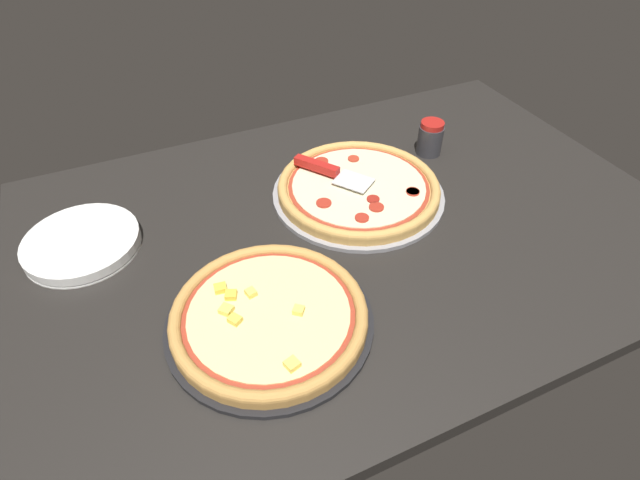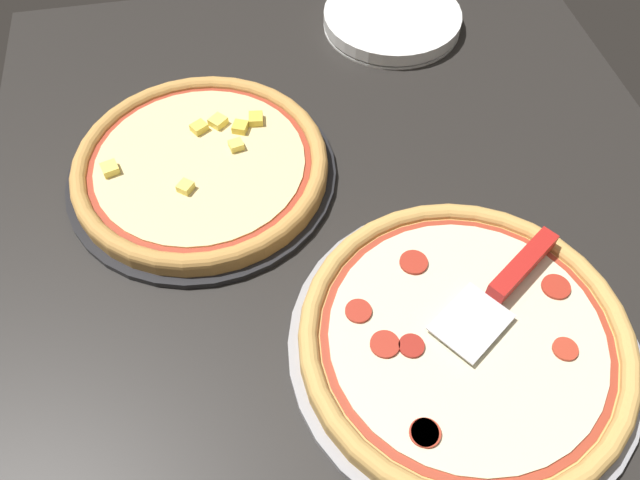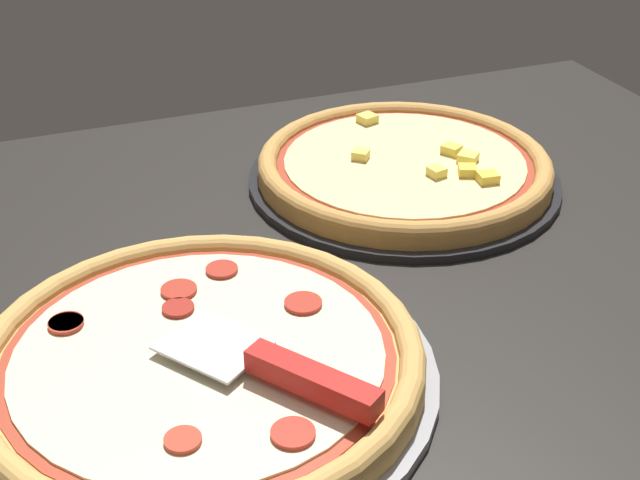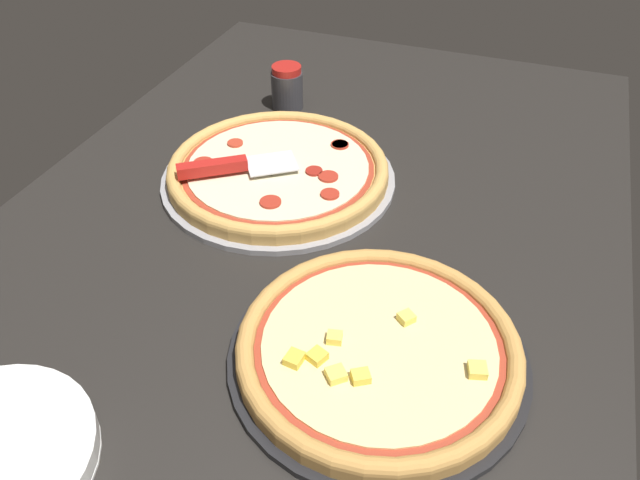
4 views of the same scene
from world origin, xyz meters
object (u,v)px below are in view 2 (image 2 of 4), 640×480
serving_spatula (513,276)px  plate_stack (392,19)px  pizza_front (466,338)px  pizza_back (201,165)px

serving_spatula → plate_stack: 55.74cm
pizza_front → pizza_back: bearing=40.3°
plate_stack → pizza_back: bearing=129.5°
pizza_back → plate_stack: 45.45cm
pizza_front → serving_spatula: 9.49cm
pizza_back → serving_spatula: bearing=-127.6°
pizza_front → plate_stack: (61.31, -7.55, -1.04)cm
pizza_front → serving_spatula: (5.68, -7.24, 2.30)cm
pizza_front → pizza_back: (32.42, 27.52, -0.04)cm
pizza_back → serving_spatula: 43.92cm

